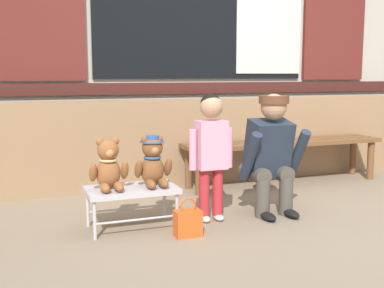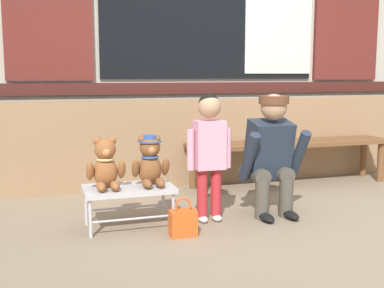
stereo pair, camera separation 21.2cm
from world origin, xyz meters
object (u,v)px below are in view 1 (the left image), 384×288
(teddy_bear_plain, at_px, (109,166))
(small_display_bench, at_px, (132,192))
(teddy_bear_with_hat, at_px, (153,162))
(adult_crouching, at_px, (271,154))
(wooden_bench_long, at_px, (284,147))
(child_standing, at_px, (211,143))
(handbag_on_ground, at_px, (188,222))

(teddy_bear_plain, bearing_deg, small_display_bench, -0.51)
(teddy_bear_with_hat, distance_m, adult_crouching, 0.96)
(wooden_bench_long, height_order, teddy_bear_plain, teddy_bear_plain)
(teddy_bear_with_hat, distance_m, child_standing, 0.46)
(small_display_bench, relative_size, child_standing, 0.67)
(child_standing, distance_m, adult_crouching, 0.53)
(teddy_bear_plain, bearing_deg, adult_crouching, -0.55)
(wooden_bench_long, bearing_deg, adult_crouching, -126.73)
(child_standing, bearing_deg, small_display_bench, 177.41)
(wooden_bench_long, height_order, adult_crouching, adult_crouching)
(wooden_bench_long, distance_m, small_display_bench, 1.98)
(wooden_bench_long, relative_size, handbag_on_ground, 7.72)
(handbag_on_ground, bearing_deg, wooden_bench_long, 38.80)
(small_display_bench, bearing_deg, wooden_bench_long, 26.13)
(wooden_bench_long, height_order, handbag_on_ground, wooden_bench_long)
(teddy_bear_with_hat, bearing_deg, handbag_on_ground, -63.16)
(teddy_bear_plain, xyz_separation_m, child_standing, (0.76, -0.03, 0.13))
(teddy_bear_with_hat, xyz_separation_m, child_standing, (0.44, -0.03, 0.12))
(adult_crouching, distance_m, handbag_on_ground, 0.94)
(handbag_on_ground, bearing_deg, teddy_bear_with_hat, 116.84)
(small_display_bench, bearing_deg, adult_crouching, -0.56)
(wooden_bench_long, relative_size, small_display_bench, 3.28)
(wooden_bench_long, relative_size, teddy_bear_plain, 5.78)
(small_display_bench, relative_size, teddy_bear_plain, 1.76)
(adult_crouching, xyz_separation_m, handbag_on_ground, (-0.80, -0.29, -0.38))
(teddy_bear_plain, distance_m, handbag_on_ground, 0.67)
(wooden_bench_long, xyz_separation_m, teddy_bear_with_hat, (-1.61, -0.87, 0.10))
(small_display_bench, distance_m, handbag_on_ground, 0.47)
(teddy_bear_with_hat, height_order, child_standing, child_standing)
(teddy_bear_with_hat, relative_size, adult_crouching, 0.38)
(small_display_bench, xyz_separation_m, handbag_on_ground, (0.31, -0.30, -0.17))
(teddy_bear_plain, relative_size, teddy_bear_with_hat, 1.00)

